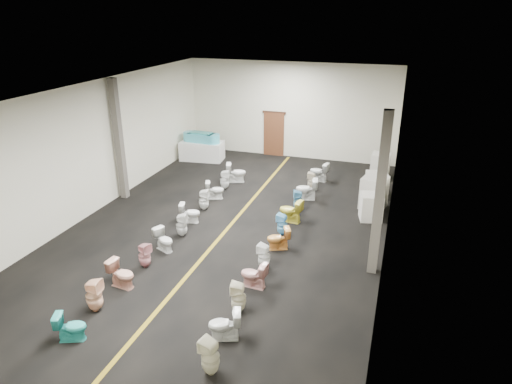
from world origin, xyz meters
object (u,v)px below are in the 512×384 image
appliance_crate_b (374,193)px  toilet_left_10 (236,173)px  toilet_left_2 (122,274)px  toilet_right_5 (278,239)px  toilet_left_6 (190,213)px  toilet_right_3 (254,275)px  toilet_right_7 (291,211)px  toilet_left_4 (164,240)px  toilet_left_0 (71,327)px  toilet_right_6 (282,224)px  toilet_left_8 (215,190)px  bathtub (201,138)px  toilet_left_9 (225,180)px  appliance_crate_d (380,166)px  toilet_right_1 (225,325)px  appliance_crate_c (376,183)px  display_table (202,151)px  toilet_left_7 (204,200)px  toilet_right_9 (307,189)px  appliance_crate_a (371,207)px  toilet_right_10 (312,181)px  toilet_right_2 (239,297)px  toilet_left_1 (94,295)px  toilet_right_0 (210,357)px  toilet_left_3 (145,255)px  toilet_right_4 (264,256)px  toilet_right_8 (298,200)px  toilet_right_11 (319,172)px  toilet_left_5 (182,225)px

appliance_crate_b → toilet_left_10: appliance_crate_b is taller
toilet_left_2 → toilet_right_5: 4.61m
toilet_left_6 → toilet_right_3: 4.44m
toilet_right_7 → toilet_left_4: bearing=-36.3°
toilet_left_0 → toilet_right_6: size_ratio=0.92×
toilet_left_8 → bathtub: bearing=9.0°
toilet_left_6 → toilet_left_9: (-0.03, 3.21, 0.05)m
appliance_crate_d → toilet_right_1: bearing=-102.0°
bathtub → appliance_crate_c: (8.24, -1.85, -0.64)m
toilet_left_6 → toilet_left_10: toilet_left_10 is taller
display_table → toilet_left_7: display_table is taller
appliance_crate_b → toilet_right_9: 2.47m
appliance_crate_a → toilet_left_7: (-5.76, -1.06, -0.07)m
toilet_left_9 → toilet_right_10: bearing=-82.0°
toilet_left_10 → toilet_right_6: 5.08m
appliance_crate_a → toilet_right_2: (-2.53, -6.24, -0.06)m
appliance_crate_a → toilet_left_1: appliance_crate_a is taller
toilet_left_0 → toilet_right_9: toilet_right_9 is taller
appliance_crate_c → toilet_left_9: 5.96m
toilet_left_10 → toilet_right_0: 10.79m
toilet_left_0 → toilet_right_0: 3.29m
appliance_crate_a → appliance_crate_b: size_ratio=0.79×
toilet_left_3 → toilet_left_9: 6.23m
toilet_left_7 → toilet_right_4: (3.22, -3.11, -0.02)m
toilet_right_4 → toilet_right_5: size_ratio=1.06×
toilet_left_1 → toilet_left_2: 1.09m
toilet_left_7 → toilet_right_8: 3.39m
toilet_left_9 → toilet_right_0: bearing=-170.1°
toilet_left_8 → toilet_right_5: size_ratio=1.00×
toilet_left_0 → toilet_right_10: bearing=-38.0°
appliance_crate_d → toilet_right_11: 2.69m
toilet_right_5 → toilet_right_8: size_ratio=0.93×
toilet_right_8 → toilet_left_8: bearing=-109.2°
toilet_right_7 → toilet_right_9: 2.08m
toilet_left_4 → toilet_left_10: size_ratio=0.84×
appliance_crate_a → toilet_right_11: size_ratio=1.14×
toilet_left_6 → toilet_left_5: bearing=175.5°
toilet_left_5 → toilet_left_9: (-0.22, 4.20, 0.01)m
toilet_left_6 → toilet_right_8: 3.88m
toilet_right_10 → toilet_right_9: bearing=2.1°
toilet_right_0 → toilet_right_2: size_ratio=1.04×
toilet_left_7 → toilet_right_2: size_ratio=0.98×
toilet_right_0 → toilet_right_8: size_ratio=1.09×
toilet_left_1 → toilet_left_2: bearing=-8.1°
toilet_right_7 → toilet_right_1: bearing=9.6°
toilet_right_1 → toilet_right_3: bearing=161.1°
bathtub → toilet_right_11: 5.98m
appliance_crate_d → toilet_left_6: bearing=-131.6°
toilet_left_2 → toilet_right_7: bearing=-25.0°
toilet_left_10 → toilet_right_2: toilet_left_10 is taller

